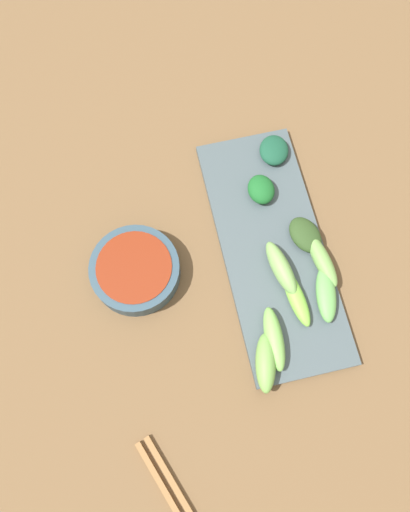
{
  "coord_description": "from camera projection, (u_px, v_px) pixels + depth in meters",
  "views": [
    {
      "loc": [
        -0.09,
        -0.22,
        0.77
      ],
      "look_at": [
        -0.03,
        0.01,
        0.05
      ],
      "focal_mm": 35.44,
      "sensor_mm": 36.0,
      "label": 1
    }
  ],
  "objects": [
    {
      "name": "tabletop",
      "position": [
        227.0,
        262.0,
        0.8
      ],
      "size": [
        2.1,
        2.1,
        0.02
      ],
      "primitive_type": "cube",
      "color": "brown",
      "rests_on": "ground"
    },
    {
      "name": "sauce_bowl",
      "position": [
        135.0,
        270.0,
        0.76
      ],
      "size": [
        0.14,
        0.14,
        0.04
      ],
      "color": "#2E4656",
      "rests_on": "tabletop"
    },
    {
      "name": "serving_plate",
      "position": [
        273.0,
        249.0,
        0.79
      ],
      "size": [
        0.16,
        0.4,
        0.01
      ],
      "primitive_type": "cube",
      "color": "#425056",
      "rests_on": "tabletop"
    },
    {
      "name": "broccoli_stalk_0",
      "position": [
        281.0,
        268.0,
        0.75
      ],
      "size": [
        0.04,
        0.09,
        0.03
      ],
      "primitive_type": "ellipsoid",
      "rotation": [
        0.0,
        0.0,
        0.19
      ],
      "color": "#78A957",
      "rests_on": "serving_plate"
    },
    {
      "name": "broccoli_stalk_1",
      "position": [
        322.0,
        260.0,
        0.76
      ],
      "size": [
        0.04,
        0.09,
        0.02
      ],
      "primitive_type": "ellipsoid",
      "rotation": [
        0.0,
        0.0,
        0.16
      ],
      "color": "#6E9F4E",
      "rests_on": "serving_plate"
    },
    {
      "name": "broccoli_leafy_2",
      "position": [
        261.0,
        189.0,
        0.8
      ],
      "size": [
        0.04,
        0.05,
        0.03
      ],
      "primitive_type": "ellipsoid",
      "rotation": [
        0.0,
        0.0,
        0.02
      ],
      "color": "#195D25",
      "rests_on": "serving_plate"
    },
    {
      "name": "broccoli_stalk_3",
      "position": [
        266.0,
        363.0,
        0.71
      ],
      "size": [
        0.05,
        0.09,
        0.03
      ],
      "primitive_type": "ellipsoid",
      "rotation": [
        0.0,
        0.0,
        -0.24
      ],
      "color": "#6EA44B",
      "rests_on": "serving_plate"
    },
    {
      "name": "broccoli_leafy_4",
      "position": [
        305.0,
        235.0,
        0.77
      ],
      "size": [
        0.06,
        0.07,
        0.02
      ],
      "primitive_type": "ellipsoid",
      "rotation": [
        0.0,
        0.0,
        0.3
      ],
      "color": "#2B451F",
      "rests_on": "serving_plate"
    },
    {
      "name": "broccoli_stalk_5",
      "position": [
        274.0,
        339.0,
        0.72
      ],
      "size": [
        0.03,
        0.09,
        0.03
      ],
      "primitive_type": "ellipsoid",
      "rotation": [
        0.0,
        0.0,
        -0.07
      ],
      "color": "#76B654",
      "rests_on": "serving_plate"
    },
    {
      "name": "broccoli_leafy_6",
      "position": [
        274.0,
        150.0,
        0.82
      ],
      "size": [
        0.06,
        0.07,
        0.02
      ],
      "primitive_type": "ellipsoid",
      "rotation": [
        0.0,
        0.0,
        -0.27
      ],
      "color": "#174932",
      "rests_on": "serving_plate"
    },
    {
      "name": "broccoli_stalk_7",
      "position": [
        326.0,
        294.0,
        0.75
      ],
      "size": [
        0.05,
        0.09,
        0.02
      ],
      "primitive_type": "ellipsoid",
      "rotation": [
        0.0,
        0.0,
        -0.2
      ],
      "color": "#60A452",
      "rests_on": "serving_plate"
    },
    {
      "name": "broccoli_stalk_8",
      "position": [
        296.0,
        298.0,
        0.74
      ],
      "size": [
        0.03,
        0.09,
        0.02
      ],
      "primitive_type": "ellipsoid",
      "rotation": [
        0.0,
        0.0,
        0.11
      ],
      "color": "#78BC41",
      "rests_on": "serving_plate"
    }
  ]
}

